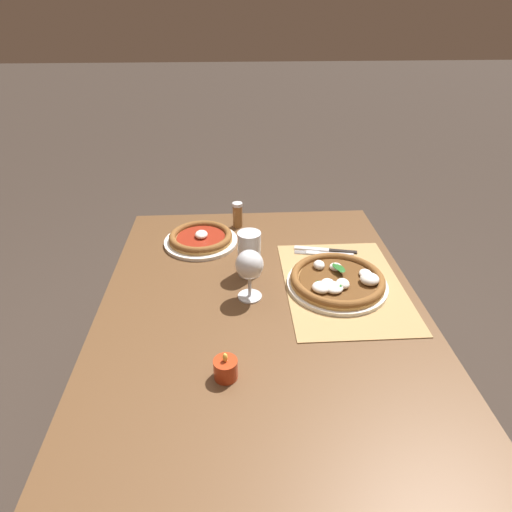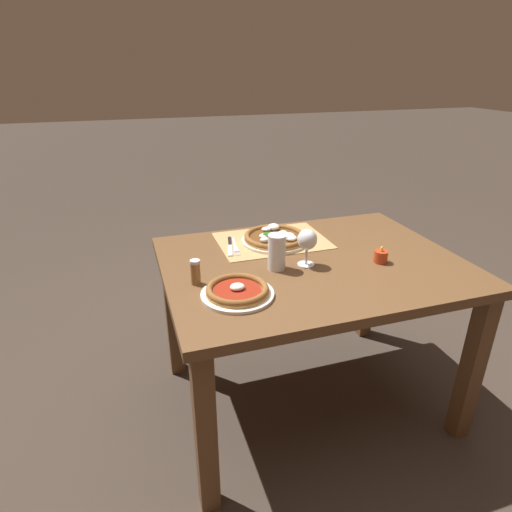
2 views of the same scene
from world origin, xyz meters
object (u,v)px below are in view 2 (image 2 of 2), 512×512
Objects in this scene: fork at (235,247)px; votive_candle at (381,257)px; pepper_shaker at (196,272)px; pizza_far at (237,291)px; wine_glass at (307,241)px; pint_glass at (277,253)px; knife at (230,246)px; pizza_near at (275,238)px.

fork is 2.78× the size of votive_candle.
votive_candle is 0.76m from pepper_shaker.
pizza_far is 0.38m from wine_glass.
pizza_far is at bearing 38.25° from pint_glass.
pepper_shaker is (0.33, 0.03, -0.02)m from pint_glass.
pint_glass is at bearing 114.67° from knife.
pizza_near reaches higher than fork.
knife is at bearing -26.77° from fork.
pizza_near is at bearing -145.37° from pepper_shaker.
votive_candle is (-0.43, 0.07, -0.05)m from pint_glass.
knife is 0.65m from votive_candle.
votive_candle reaches higher than pizza_near.
wine_glass reaches higher than knife.
votive_candle reaches higher than knife.
pepper_shaker reaches higher than votive_candle.
pint_glass is (-0.21, -0.16, 0.05)m from pizza_far.
pizza_near is 1.16× the size of pizza_far.
pepper_shaker is at bearing -3.32° from votive_candle.
pizza_far is 3.63× the size of votive_candle.
pizza_far is 0.27m from pint_glass.
wine_glass is 0.13m from pint_glass.
knife is at bearing -47.53° from wine_glass.
knife is at bearing -101.14° from pizza_far.
pint_glass is 0.68× the size of knife.
pint_glass is 0.30m from knife.
wine_glass is 0.38m from knife.
wine_glass is at bearing 132.47° from knife.
pizza_far is 1.23× the size of knife.
pint_glass is 2.01× the size of votive_candle.
pepper_shaker reaches higher than knife.
knife reaches higher than fork.
fork is 0.02m from knife.
pizza_near is at bearing -125.09° from pizza_far.
pepper_shaker is at bearing 51.29° from fork.
pepper_shaker is (0.12, -0.13, 0.03)m from pizza_far.
votive_candle is (-0.53, 0.33, 0.02)m from fork.
votive_candle is at bearing 148.35° from knife.
wine_glass is at bearing 131.04° from fork.
pizza_near is at bearing -109.17° from pint_glass.
fork is at bearing 153.23° from knife.
pizza_near is 0.19m from fork.
pint_glass is at bearing 70.83° from pizza_near.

